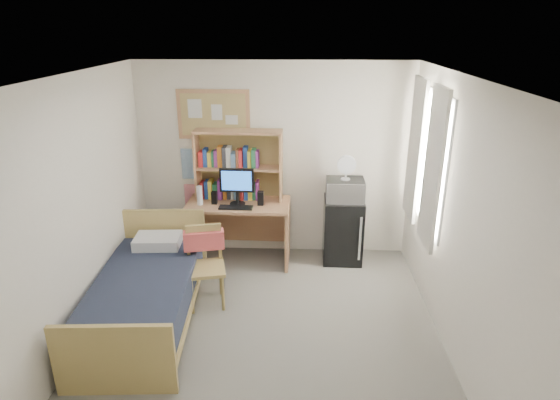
{
  "coord_description": "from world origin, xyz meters",
  "views": [
    {
      "loc": [
        0.31,
        -3.91,
        3.02
      ],
      "look_at": [
        0.11,
        1.2,
        1.09
      ],
      "focal_mm": 30.0,
      "sensor_mm": 36.0,
      "label": 1
    }
  ],
  "objects_px": {
    "bulletin_board": "(214,114)",
    "desk_fan": "(346,169)",
    "microwave": "(345,190)",
    "desk": "(239,232)",
    "monitor": "(237,187)",
    "desk_chair": "(206,268)",
    "speaker_left": "(214,198)",
    "bed": "(145,301)",
    "mini_fridge": "(343,230)",
    "speaker_right": "(261,198)"
  },
  "relations": [
    {
      "from": "desk",
      "to": "desk_chair",
      "type": "distance_m",
      "value": 1.1
    },
    {
      "from": "bulletin_board",
      "to": "desk",
      "type": "xyz_separation_m",
      "value": [
        0.33,
        -0.34,
        -1.5
      ]
    },
    {
      "from": "bed",
      "to": "desk_fan",
      "type": "xyz_separation_m",
      "value": [
        2.21,
        1.53,
        1.02
      ]
    },
    {
      "from": "desk",
      "to": "speaker_right",
      "type": "xyz_separation_m",
      "value": [
        0.3,
        -0.07,
        0.51
      ]
    },
    {
      "from": "desk_fan",
      "to": "speaker_right",
      "type": "bearing_deg",
      "value": -172.29
    },
    {
      "from": "bulletin_board",
      "to": "desk",
      "type": "relative_size",
      "value": 0.7
    },
    {
      "from": "desk_chair",
      "to": "speaker_left",
      "type": "xyz_separation_m",
      "value": [
        -0.06,
        1.02,
        0.46
      ]
    },
    {
      "from": "monitor",
      "to": "microwave",
      "type": "distance_m",
      "value": 1.39
    },
    {
      "from": "desk",
      "to": "speaker_right",
      "type": "distance_m",
      "value": 0.59
    },
    {
      "from": "desk",
      "to": "bulletin_board",
      "type": "bearing_deg",
      "value": 135.57
    },
    {
      "from": "desk",
      "to": "speaker_right",
      "type": "relative_size",
      "value": 7.31
    },
    {
      "from": "desk_chair",
      "to": "speaker_left",
      "type": "bearing_deg",
      "value": 80.3
    },
    {
      "from": "bulletin_board",
      "to": "desk_fan",
      "type": "distance_m",
      "value": 1.84
    },
    {
      "from": "desk_chair",
      "to": "microwave",
      "type": "xyz_separation_m",
      "value": [
        1.63,
        1.13,
        0.55
      ]
    },
    {
      "from": "bed",
      "to": "speaker_right",
      "type": "xyz_separation_m",
      "value": [
        1.12,
        1.41,
        0.65
      ]
    },
    {
      "from": "bed",
      "to": "microwave",
      "type": "xyz_separation_m",
      "value": [
        2.21,
        1.53,
        0.73
      ]
    },
    {
      "from": "desk_chair",
      "to": "bed",
      "type": "relative_size",
      "value": 0.46
    },
    {
      "from": "desk",
      "to": "desk_chair",
      "type": "bearing_deg",
      "value": -101.4
    },
    {
      "from": "desk",
      "to": "desk_chair",
      "type": "relative_size",
      "value": 1.46
    },
    {
      "from": "monitor",
      "to": "speaker_right",
      "type": "distance_m",
      "value": 0.33
    },
    {
      "from": "bed",
      "to": "microwave",
      "type": "relative_size",
      "value": 4.14
    },
    {
      "from": "desk",
      "to": "mini_fridge",
      "type": "relative_size",
      "value": 1.54
    },
    {
      "from": "desk",
      "to": "bed",
      "type": "xyz_separation_m",
      "value": [
        -0.83,
        -1.47,
        -0.14
      ]
    },
    {
      "from": "desk_chair",
      "to": "desk",
      "type": "bearing_deg",
      "value": 64.27
    },
    {
      "from": "desk",
      "to": "desk_fan",
      "type": "bearing_deg",
      "value": 3.89
    },
    {
      "from": "desk_chair",
      "to": "speaker_right",
      "type": "relative_size",
      "value": 5.02
    },
    {
      "from": "bulletin_board",
      "to": "speaker_right",
      "type": "height_order",
      "value": "bulletin_board"
    },
    {
      "from": "desk",
      "to": "mini_fridge",
      "type": "height_order",
      "value": "mini_fridge"
    },
    {
      "from": "speaker_left",
      "to": "desk_fan",
      "type": "distance_m",
      "value": 1.73
    },
    {
      "from": "bulletin_board",
      "to": "mini_fridge",
      "type": "height_order",
      "value": "bulletin_board"
    },
    {
      "from": "desk",
      "to": "monitor",
      "type": "relative_size",
      "value": 2.86
    },
    {
      "from": "desk",
      "to": "microwave",
      "type": "height_order",
      "value": "microwave"
    },
    {
      "from": "speaker_right",
      "to": "bulletin_board",
      "type": "bearing_deg",
      "value": 148.54
    },
    {
      "from": "bed",
      "to": "speaker_right",
      "type": "height_order",
      "value": "speaker_right"
    },
    {
      "from": "speaker_right",
      "to": "desk_fan",
      "type": "xyz_separation_m",
      "value": [
        1.08,
        0.13,
        0.37
      ]
    },
    {
      "from": "bulletin_board",
      "to": "microwave",
      "type": "distance_m",
      "value": 1.96
    },
    {
      "from": "mini_fridge",
      "to": "microwave",
      "type": "bearing_deg",
      "value": -90.0
    },
    {
      "from": "desk_chair",
      "to": "mini_fridge",
      "type": "distance_m",
      "value": 1.99
    },
    {
      "from": "desk_chair",
      "to": "microwave",
      "type": "relative_size",
      "value": 1.89
    },
    {
      "from": "bulletin_board",
      "to": "bed",
      "type": "distance_m",
      "value": 2.5
    },
    {
      "from": "desk",
      "to": "mini_fridge",
      "type": "bearing_deg",
      "value": 4.72
    },
    {
      "from": "bed",
      "to": "monitor",
      "type": "distance_m",
      "value": 1.82
    },
    {
      "from": "speaker_right",
      "to": "microwave",
      "type": "xyz_separation_m",
      "value": [
        1.08,
        0.13,
        0.08
      ]
    },
    {
      "from": "microwave",
      "to": "speaker_left",
      "type": "bearing_deg",
      "value": -175.17
    },
    {
      "from": "desk_chair",
      "to": "monitor",
      "type": "relative_size",
      "value": 1.97
    },
    {
      "from": "bed",
      "to": "speaker_left",
      "type": "relative_size",
      "value": 12.16
    },
    {
      "from": "desk_chair",
      "to": "bulletin_board",
      "type": "bearing_deg",
      "value": 80.46
    },
    {
      "from": "bulletin_board",
      "to": "microwave",
      "type": "relative_size",
      "value": 1.94
    },
    {
      "from": "monitor",
      "to": "bed",
      "type": "bearing_deg",
      "value": -118.77
    },
    {
      "from": "microwave",
      "to": "desk_chair",
      "type": "bearing_deg",
      "value": -144.12
    }
  ]
}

